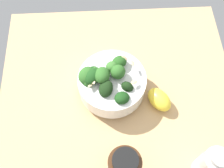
{
  "coord_description": "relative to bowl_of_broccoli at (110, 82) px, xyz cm",
  "views": [
    {
      "loc": [
        3.15,
        30.08,
        67.75
      ],
      "look_at": [
        1.47,
        -3.16,
        4.0
      ],
      "focal_mm": 45.44,
      "sensor_mm": 36.0,
      "label": 1
    }
  ],
  "objects": [
    {
      "name": "ground_plane",
      "position": [
        -1.89,
        3.15,
        -6.62
      ],
      "size": [
        62.46,
        62.46,
        3.31
      ],
      "primitive_type": "cube",
      "color": "tan"
    },
    {
      "name": "bowl_of_broccoli",
      "position": [
        0.0,
        0.0,
        0.0
      ],
      "size": [
        17.58,
        17.06,
        11.13
      ],
      "color": "white",
      "rests_on": "ground_plane"
    },
    {
      "name": "bottle_tall",
      "position": [
        -20.44,
        21.67,
        0.41
      ],
      "size": [
        5.65,
        5.65,
        12.68
      ],
      "color": "beige",
      "rests_on": "ground_plane"
    },
    {
      "name": "lemon_wedge",
      "position": [
        -12.24,
        4.14,
        -2.73
      ],
      "size": [
        7.78,
        8.4,
        4.46
      ],
      "primitive_type": "ellipsoid",
      "rotation": [
        0.0,
        0.0,
        5.32
      ],
      "color": "yellow",
      "rests_on": "ground_plane"
    },
    {
      "name": "bottle_short",
      "position": [
        -2.34,
        21.36,
        1.38
      ],
      "size": [
        6.98,
        6.98,
        13.77
      ],
      "color": "#472814",
      "rests_on": "ground_plane"
    }
  ]
}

